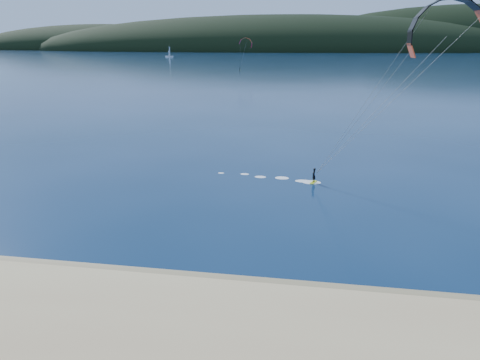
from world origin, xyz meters
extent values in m
plane|color=#081F3C|center=(0.00, 0.00, 0.00)|extent=(1800.00, 1800.00, 0.00)
cube|color=olive|center=(0.00, 4.50, 0.05)|extent=(220.00, 2.50, 0.10)
ellipsoid|color=black|center=(-50.00, 720.00, 0.00)|extent=(840.00, 280.00, 110.00)
ellipsoid|color=black|center=(260.00, 760.00, 0.00)|extent=(600.00, 240.00, 140.00)
ellipsoid|color=black|center=(-380.00, 780.00, 0.00)|extent=(520.00, 220.00, 90.00)
cube|color=#D6EA1B|center=(8.30, 25.91, 0.04)|extent=(0.78, 1.29, 0.07)
imported|color=black|center=(8.30, 25.91, 0.83)|extent=(0.53, 0.64, 1.51)
cylinder|color=gray|center=(13.37, 23.30, 7.77)|extent=(0.02, 0.02, 17.11)
cube|color=#D6EA1B|center=(-28.77, 206.86, 0.05)|extent=(0.59, 1.32, 0.07)
imported|color=black|center=(-28.77, 206.86, 0.86)|extent=(0.70, 0.84, 1.58)
cylinder|color=gray|center=(-26.88, 204.69, 6.92)|extent=(0.02, 0.02, 12.59)
cube|color=white|center=(-128.02, 399.09, 0.45)|extent=(7.33, 2.61, 1.27)
cylinder|color=white|center=(-128.02, 399.09, 5.44)|extent=(0.18, 0.18, 9.96)
cube|color=white|center=(-127.98, 400.36, 5.44)|extent=(0.14, 2.36, 7.25)
cube|color=white|center=(-127.98, 397.64, 3.62)|extent=(0.12, 1.81, 4.53)
camera|label=1|loc=(7.67, -18.26, 14.06)|focal=32.79mm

